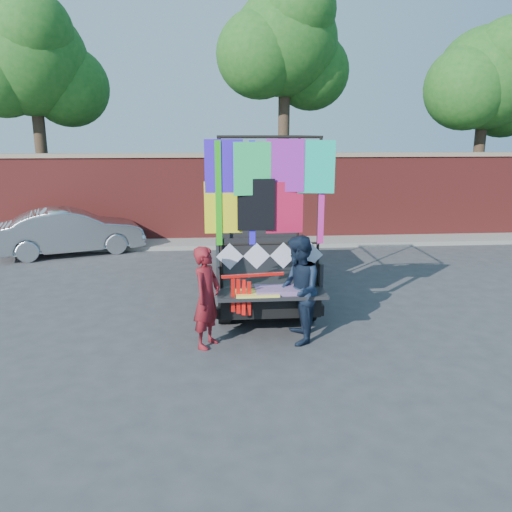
{
  "coord_description": "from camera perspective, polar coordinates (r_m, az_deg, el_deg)",
  "views": [
    {
      "loc": [
        -1.21,
        -7.92,
        3.16
      ],
      "look_at": [
        -0.56,
        -0.01,
        1.21
      ],
      "focal_mm": 35.0,
      "sensor_mm": 36.0,
      "label": 1
    }
  ],
  "objects": [
    {
      "name": "man",
      "position": [
        7.66,
        4.81,
        -3.9
      ],
      "size": [
        0.68,
        0.85,
        1.68
      ],
      "primitive_type": "imported",
      "rotation": [
        0.0,
        0.0,
        -1.63
      ],
      "color": "#162237",
      "rests_on": "ground"
    },
    {
      "name": "brick_wall",
      "position": [
        15.08,
        -0.07,
        6.82
      ],
      "size": [
        30.0,
        0.45,
        2.61
      ],
      "color": "maroon",
      "rests_on": "ground"
    },
    {
      "name": "woman",
      "position": [
        7.53,
        -5.64,
        -4.71
      ],
      "size": [
        0.59,
        0.68,
        1.56
      ],
      "primitive_type": "imported",
      "rotation": [
        0.0,
        0.0,
        1.1
      ],
      "color": "maroon",
      "rests_on": "ground"
    },
    {
      "name": "tree_left",
      "position": [
        17.0,
        -24.17,
        19.28
      ],
      "size": [
        4.2,
        3.3,
        7.05
      ],
      "color": "#38281C",
      "rests_on": "ground"
    },
    {
      "name": "sedan",
      "position": [
        14.28,
        -20.32,
        2.66
      ],
      "size": [
        3.93,
        2.45,
        1.22
      ],
      "primitive_type": "imported",
      "rotation": [
        0.0,
        0.0,
        1.91
      ],
      "color": "#B9BCC0",
      "rests_on": "ground"
    },
    {
      "name": "pickup_truck",
      "position": [
        10.37,
        0.1,
        0.58
      ],
      "size": [
        1.98,
        4.98,
        3.13
      ],
      "color": "black",
      "rests_on": "ground"
    },
    {
      "name": "tree_mid",
      "position": [
        16.39,
        3.43,
        22.69
      ],
      "size": [
        4.2,
        3.3,
        7.73
      ],
      "color": "#38281C",
      "rests_on": "ground"
    },
    {
      "name": "curb",
      "position": [
        14.61,
        0.15,
        1.56
      ],
      "size": [
        30.0,
        1.2,
        0.12
      ],
      "primitive_type": "cube",
      "color": "gray",
      "rests_on": "ground"
    },
    {
      "name": "ground",
      "position": [
        8.62,
        3.74,
        -7.75
      ],
      "size": [
        90.0,
        90.0,
        0.0
      ],
      "primitive_type": "plane",
      "color": "#38383A",
      "rests_on": "ground"
    },
    {
      "name": "streamer_bundle",
      "position": [
        7.51,
        -1.16,
        -3.66
      ],
      "size": [
        0.95,
        0.17,
        0.66
      ],
      "color": "red",
      "rests_on": "ground"
    },
    {
      "name": "tree_right",
      "position": [
        18.33,
        24.99,
        17.57
      ],
      "size": [
        4.2,
        3.3,
        6.62
      ],
      "color": "#38281C",
      "rests_on": "ground"
    }
  ]
}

